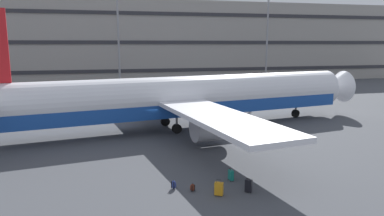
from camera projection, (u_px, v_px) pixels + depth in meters
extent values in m
plane|color=#424449|center=(143.00, 134.00, 33.21)|extent=(600.00, 600.00, 0.00)
cube|color=gray|center=(119.00, 42.00, 80.44)|extent=(129.89, 19.24, 17.12)
cube|color=#2D2D33|center=(122.00, 71.00, 72.15)|extent=(128.59, 0.24, 0.70)
cube|color=#2D2D33|center=(121.00, 42.00, 71.14)|extent=(128.59, 0.24, 0.70)
cube|color=#2D2D33|center=(120.00, 13.00, 70.13)|extent=(128.59, 0.24, 0.70)
cylinder|color=silver|center=(184.00, 96.00, 34.96)|extent=(36.06, 9.83, 3.90)
cube|color=#19479E|center=(184.00, 107.00, 35.15)|extent=(34.63, 9.52, 1.25)
cone|color=silver|center=(333.00, 87.00, 42.28)|extent=(3.69, 4.17, 3.70)
cube|color=silver|center=(148.00, 88.00, 43.22)|extent=(6.86, 15.61, 0.36)
cube|color=silver|center=(220.00, 118.00, 26.03)|extent=(6.86, 15.61, 0.36)
cylinder|color=#9E9EA3|center=(159.00, 103.00, 41.19)|extent=(3.10, 2.58, 2.14)
cylinder|color=#9E9EA3|center=(210.00, 128.00, 28.92)|extent=(3.10, 2.58, 2.14)
cylinder|color=black|center=(295.00, 113.00, 40.71)|extent=(0.95, 0.50, 0.90)
cylinder|color=slate|center=(296.00, 108.00, 40.59)|extent=(0.20, 0.20, 1.28)
cylinder|color=black|center=(165.00, 122.00, 36.40)|extent=(0.95, 0.50, 0.90)
cylinder|color=slate|center=(165.00, 115.00, 36.28)|extent=(0.20, 0.20, 1.28)
cylinder|color=black|center=(177.00, 129.00, 33.40)|extent=(0.95, 0.50, 0.90)
cylinder|color=slate|center=(177.00, 122.00, 33.28)|extent=(0.20, 0.20, 1.28)
cylinder|color=gray|center=(118.00, 38.00, 64.73)|extent=(0.36, 0.36, 18.58)
cylinder|color=gray|center=(268.00, 26.00, 70.95)|extent=(0.36, 0.36, 23.57)
cube|color=#147266|center=(231.00, 175.00, 21.88)|extent=(0.25, 0.43, 0.61)
cylinder|color=#333338|center=(229.00, 169.00, 21.91)|extent=(0.02, 0.02, 0.08)
cylinder|color=#333338|center=(231.00, 170.00, 21.69)|extent=(0.02, 0.02, 0.08)
cube|color=black|center=(230.00, 169.00, 21.79)|extent=(0.04, 0.23, 0.02)
cylinder|color=black|center=(231.00, 179.00, 22.12)|extent=(0.05, 0.02, 0.05)
cylinder|color=black|center=(233.00, 181.00, 21.81)|extent=(0.05, 0.02, 0.05)
cylinder|color=black|center=(228.00, 179.00, 22.07)|extent=(0.05, 0.02, 0.05)
cylinder|color=black|center=(231.00, 181.00, 21.76)|extent=(0.05, 0.02, 0.05)
cube|color=orange|center=(219.00, 189.00, 19.69)|extent=(0.54, 0.47, 0.71)
cylinder|color=#333338|center=(216.00, 181.00, 19.57)|extent=(0.02, 0.02, 0.19)
cylinder|color=#333338|center=(221.00, 182.00, 19.50)|extent=(0.02, 0.02, 0.19)
cube|color=black|center=(219.00, 180.00, 19.52)|extent=(0.23, 0.15, 0.02)
cylinder|color=black|center=(216.00, 194.00, 19.91)|extent=(0.04, 0.05, 0.05)
cylinder|color=black|center=(223.00, 195.00, 19.80)|extent=(0.04, 0.05, 0.05)
cylinder|color=black|center=(215.00, 196.00, 19.71)|extent=(0.04, 0.05, 0.05)
cylinder|color=black|center=(222.00, 196.00, 19.60)|extent=(0.04, 0.05, 0.05)
cube|color=black|center=(249.00, 186.00, 20.14)|extent=(0.45, 0.43, 0.69)
cylinder|color=#333338|center=(247.00, 179.00, 20.05)|extent=(0.02, 0.02, 0.10)
cylinder|color=#333338|center=(250.00, 180.00, 19.96)|extent=(0.02, 0.02, 0.10)
cube|color=black|center=(248.00, 179.00, 20.00)|extent=(0.18, 0.15, 0.02)
cylinder|color=black|center=(246.00, 191.00, 20.36)|extent=(0.05, 0.05, 0.05)
cylinder|color=black|center=(251.00, 192.00, 20.23)|extent=(0.05, 0.05, 0.05)
cylinder|color=black|center=(245.00, 192.00, 20.19)|extent=(0.05, 0.05, 0.05)
cylinder|color=black|center=(250.00, 193.00, 20.06)|extent=(0.05, 0.05, 0.05)
ellipsoid|color=navy|center=(174.00, 185.00, 20.65)|extent=(0.39, 0.40, 0.50)
ellipsoid|color=navy|center=(175.00, 185.00, 20.75)|extent=(0.23, 0.24, 0.23)
torus|color=black|center=(173.00, 181.00, 20.58)|extent=(0.06, 0.07, 0.08)
cube|color=black|center=(171.00, 185.00, 20.62)|extent=(0.04, 0.04, 0.43)
cube|color=black|center=(174.00, 186.00, 20.52)|extent=(0.04, 0.04, 0.43)
ellipsoid|color=#592619|center=(193.00, 188.00, 20.31)|extent=(0.35, 0.30, 0.44)
ellipsoid|color=#592619|center=(192.00, 188.00, 20.42)|extent=(0.24, 0.15, 0.20)
torus|color=black|center=(193.00, 184.00, 20.24)|extent=(0.08, 0.03, 0.08)
cube|color=black|center=(192.00, 188.00, 20.18)|extent=(0.04, 0.03, 0.38)
cube|color=black|center=(195.00, 188.00, 20.26)|extent=(0.04, 0.03, 0.38)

